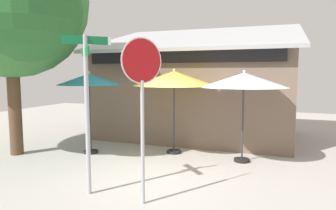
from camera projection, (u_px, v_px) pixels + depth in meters
ground_plane at (154, 177)px, 7.38m from camera, size 28.00×28.00×0.10m
cafe_building at (197, 91)px, 12.00m from camera, size 7.61×5.18×4.56m
street_sign_post at (87, 99)px, 6.01m from camera, size 0.72×0.70×3.23m
stop_sign at (142, 88)px, 5.51m from camera, size 0.49×0.70×3.13m
patio_umbrella_teal_left at (89, 80)px, 9.13m from camera, size 1.93×1.93×2.54m
patio_umbrella_mustard_center at (174, 79)px, 9.14m from camera, size 2.53×2.53×2.62m
patio_umbrella_ivory_right at (244, 81)px, 8.23m from camera, size 2.38×2.38×2.57m
shade_tree at (12, 1)px, 8.60m from camera, size 4.94×4.57×6.91m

